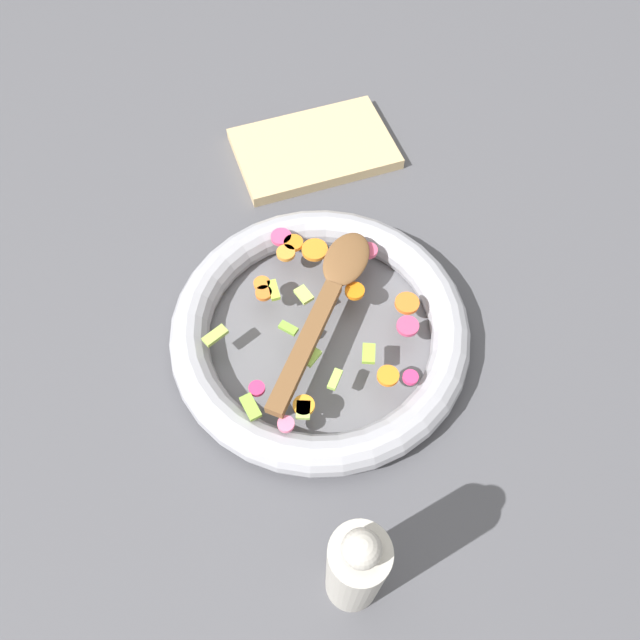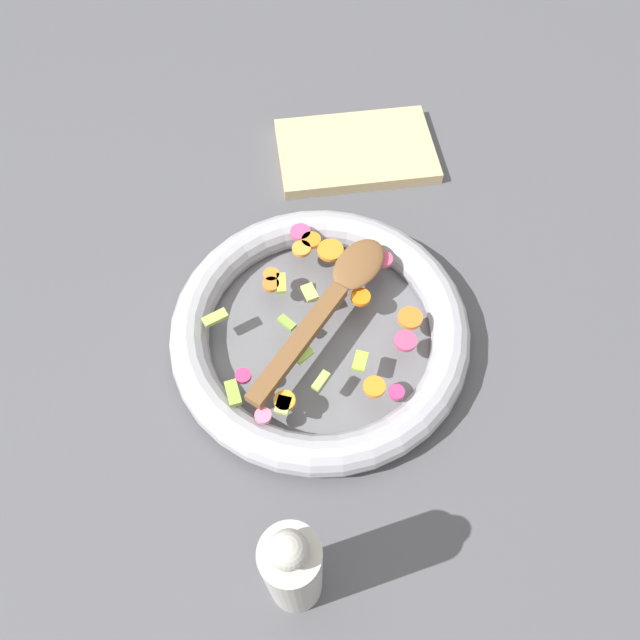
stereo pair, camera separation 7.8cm
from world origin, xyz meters
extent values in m
plane|color=#4C4C51|center=(0.00, 0.00, 0.00)|extent=(4.00, 4.00, 0.00)
cylinder|color=slate|center=(0.00, 0.00, 0.01)|extent=(0.34, 0.34, 0.01)
torus|color=#9E9EA5|center=(0.00, 0.00, 0.03)|extent=(0.39, 0.39, 0.05)
cylinder|color=orange|center=(-0.01, -0.12, 0.05)|extent=(0.03, 0.03, 0.01)
cylinder|color=orange|center=(0.05, -0.07, 0.05)|extent=(0.03, 0.03, 0.01)
cylinder|color=orange|center=(-0.11, 0.01, 0.05)|extent=(0.04, 0.04, 0.01)
cylinder|color=orange|center=(0.06, -0.06, 0.05)|extent=(0.02, 0.02, 0.01)
cylinder|color=orange|center=(-0.03, -0.10, 0.05)|extent=(0.05, 0.05, 0.01)
cylinder|color=orange|center=(-0.06, -0.02, 0.05)|extent=(0.03, 0.03, 0.01)
cylinder|color=orange|center=(0.01, -0.11, 0.05)|extent=(0.03, 0.03, 0.01)
cylinder|color=orange|center=(0.06, 0.10, 0.05)|extent=(0.04, 0.04, 0.01)
cylinder|color=orange|center=(-0.05, 0.10, 0.05)|extent=(0.03, 0.03, 0.01)
cube|color=#A7D554|center=(0.01, 0.08, 0.05)|extent=(0.02, 0.03, 0.01)
cube|color=#7FB23B|center=(0.04, 0.00, 0.05)|extent=(0.02, 0.02, 0.01)
cube|color=#88B23E|center=(0.11, 0.09, 0.05)|extent=(0.02, 0.03, 0.01)
cube|color=#ADD262|center=(0.06, 0.11, 0.05)|extent=(0.02, 0.03, 0.01)
cube|color=#A2BC50|center=(0.13, -0.02, 0.05)|extent=(0.03, 0.02, 0.01)
cube|color=#A1D04F|center=(0.03, 0.05, 0.05)|extent=(0.03, 0.02, 0.01)
cube|color=#B6D35F|center=(0.01, -0.04, 0.05)|extent=(0.02, 0.03, 0.01)
cube|color=#96C63C|center=(-0.04, 0.07, 0.05)|extent=(0.02, 0.03, 0.01)
cube|color=#A9CB41|center=(0.04, -0.06, 0.05)|extent=(0.01, 0.03, 0.01)
cylinder|color=#D73269|center=(0.10, 0.07, 0.05)|extent=(0.03, 0.03, 0.01)
cylinder|color=#D84D6E|center=(-0.10, -0.08, 0.05)|extent=(0.03, 0.03, 0.01)
cylinder|color=#D7336C|center=(-0.07, 0.11, 0.05)|extent=(0.03, 0.03, 0.01)
cylinder|color=#DE4777|center=(0.01, -0.14, 0.05)|extent=(0.03, 0.03, 0.01)
cylinder|color=#D1436E|center=(-0.10, 0.05, 0.05)|extent=(0.04, 0.04, 0.01)
cylinder|color=pink|center=(0.08, 0.12, 0.05)|extent=(0.03, 0.03, 0.01)
cube|color=brown|center=(0.03, 0.04, 0.06)|extent=(0.14, 0.16, 0.01)
ellipsoid|color=brown|center=(-0.06, -0.07, 0.06)|extent=(0.10, 0.10, 0.01)
cylinder|color=#B2ADA3|center=(0.07, 0.30, 0.09)|extent=(0.06, 0.06, 0.18)
sphere|color=#B2ADA3|center=(0.07, 0.30, 0.19)|extent=(0.03, 0.03, 0.03)
cube|color=tan|center=(-0.10, -0.33, 0.01)|extent=(0.24, 0.16, 0.02)
camera|label=1|loc=(0.13, 0.38, 0.72)|focal=35.00mm
camera|label=2|loc=(0.06, 0.39, 0.72)|focal=35.00mm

